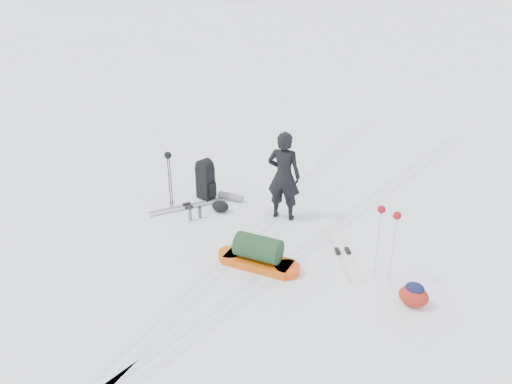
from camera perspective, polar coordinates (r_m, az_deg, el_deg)
ground at (r=9.99m, az=-1.26°, el=-5.70°), size 200.00×200.00×0.00m
ski_tracks at (r=10.40m, az=4.18°, el=-4.44°), size 3.38×17.97×0.01m
skier at (r=10.51m, az=3.19°, el=1.84°), size 0.79×0.60×1.96m
pulk_sled at (r=9.12m, az=0.25°, el=-7.19°), size 1.64×0.64×0.62m
expedition_rucksack at (r=11.63m, az=-5.45°, el=1.28°), size 1.08×0.50×0.98m
ski_poles_black at (r=11.11m, az=-9.98°, el=3.39°), size 0.16×0.20×1.33m
ski_poles_silver at (r=8.59m, az=14.88°, el=-3.20°), size 0.43×0.23×1.38m
touring_skis_grey at (r=11.45m, az=-7.81°, el=-1.65°), size 1.21×1.64×0.07m
touring_skis_white at (r=9.76m, az=9.85°, el=-6.79°), size 1.42×1.78×0.07m
rope_coil at (r=9.55m, az=-1.49°, el=-7.09°), size 0.51×0.51×0.06m
small_daypack at (r=8.58m, az=17.60°, el=-11.12°), size 0.60×0.58×0.41m
thermos_pair at (r=10.85m, az=-7.00°, el=-2.42°), size 0.20×0.29×0.30m
stuff_sack at (r=11.14m, az=-4.11°, el=-1.63°), size 0.44×0.35×0.25m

